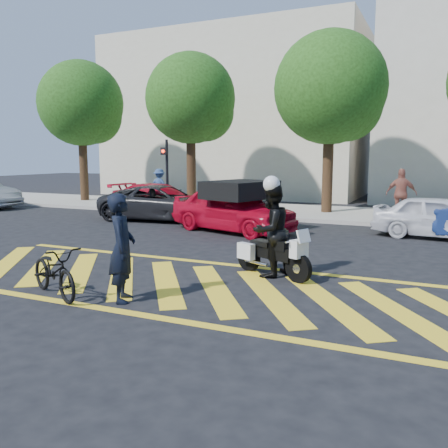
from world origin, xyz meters
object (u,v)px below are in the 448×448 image
at_px(red_convertible, 233,209).
at_px(parked_mid_right, 439,217).
at_px(bicycle, 54,271).
at_px(officer_bike, 122,248).
at_px(officer_moto, 271,231).
at_px(police_motorcycle, 271,254).
at_px(parked_left, 159,199).
at_px(parked_mid_left, 163,203).

relative_size(red_convertible, parked_mid_right, 1.16).
bearing_deg(bicycle, officer_bike, -52.30).
distance_m(red_convertible, parked_mid_right, 6.43).
bearing_deg(officer_bike, officer_moto, -61.87).
xyz_separation_m(police_motorcycle, parked_mid_right, (3.18, 6.48, 0.18)).
distance_m(parked_left, parked_mid_right, 10.98).
relative_size(bicycle, parked_left, 0.39).
bearing_deg(police_motorcycle, officer_moto, -118.56).
bearing_deg(officer_bike, police_motorcycle, -61.98).
distance_m(bicycle, red_convertible, 8.07).
distance_m(officer_bike, parked_left, 12.13).
relative_size(police_motorcycle, red_convertible, 0.42).
distance_m(parked_left, parked_mid_left, 1.74).
relative_size(officer_moto, red_convertible, 0.43).
height_order(police_motorcycle, parked_mid_right, parked_mid_right).
xyz_separation_m(bicycle, parked_mid_right, (6.27, 9.49, 0.19)).
bearing_deg(parked_left, red_convertible, -114.64).
distance_m(officer_moto, parked_mid_right, 7.24).
height_order(parked_left, parked_mid_right, parked_left).
relative_size(parked_left, parked_mid_right, 1.19).
relative_size(officer_bike, parked_mid_right, 0.49).
bearing_deg(officer_moto, officer_bike, -10.45).
xyz_separation_m(bicycle, parked_mid_left, (-3.59, 9.49, 0.22)).
bearing_deg(police_motorcycle, parked_left, 157.50).
relative_size(officer_moto, parked_mid_right, 0.51).
bearing_deg(bicycle, parked_mid_left, 45.33).
bearing_deg(police_motorcycle, parked_mid_right, 86.98).
bearing_deg(parked_mid_left, parked_left, 30.07).
bearing_deg(red_convertible, police_motorcycle, -130.67).
distance_m(bicycle, parked_mid_left, 10.15).
bearing_deg(parked_mid_right, officer_moto, 161.12).
distance_m(police_motorcycle, parked_mid_left, 9.31).
relative_size(bicycle, red_convertible, 0.40).
bearing_deg(parked_left, officer_bike, -144.08).
relative_size(officer_bike, police_motorcycle, 1.01).
bearing_deg(officer_moto, red_convertible, -125.65).
height_order(red_convertible, parked_mid_left, red_convertible).
distance_m(police_motorcycle, parked_mid_right, 7.22).
bearing_deg(parked_mid_right, police_motorcycle, 161.19).
relative_size(bicycle, officer_moto, 0.91).
relative_size(red_convertible, parked_mid_left, 0.92).
distance_m(police_motorcycle, red_convertible, 5.93).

